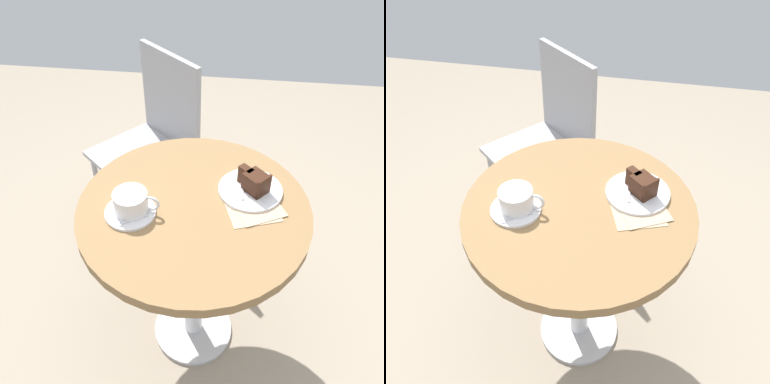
# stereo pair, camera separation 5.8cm
# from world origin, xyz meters

# --- Properties ---
(ground_plane) EXTENTS (4.40, 4.40, 0.01)m
(ground_plane) POSITION_xyz_m (0.00, 0.00, -0.01)
(ground_plane) COLOR gray
(ground_plane) RESTS_ON ground
(cafe_table) EXTENTS (0.68, 0.68, 0.71)m
(cafe_table) POSITION_xyz_m (0.00, 0.00, 0.58)
(cafe_table) COLOR olive
(cafe_table) RESTS_ON ground
(saucer) EXTENTS (0.15, 0.15, 0.01)m
(saucer) POSITION_xyz_m (-0.18, -0.05, 0.71)
(saucer) COLOR white
(saucer) RESTS_ON cafe_table
(coffee_cup) EXTENTS (0.13, 0.10, 0.06)m
(coffee_cup) POSITION_xyz_m (-0.17, -0.05, 0.75)
(coffee_cup) COLOR white
(coffee_cup) RESTS_ON saucer
(teaspoon) EXTENTS (0.08, 0.06, 0.00)m
(teaspoon) POSITION_xyz_m (-0.17, -0.10, 0.72)
(teaspoon) COLOR silver
(teaspoon) RESTS_ON saucer
(cake_plate) EXTENTS (0.19, 0.19, 0.01)m
(cake_plate) POSITION_xyz_m (0.16, 0.08, 0.71)
(cake_plate) COLOR white
(cake_plate) RESTS_ON cafe_table
(cake_slice) EXTENTS (0.10, 0.10, 0.07)m
(cake_slice) POSITION_xyz_m (0.17, 0.08, 0.75)
(cake_slice) COLOR #422619
(cake_slice) RESTS_ON cake_plate
(fork) EXTENTS (0.03, 0.14, 0.00)m
(fork) POSITION_xyz_m (0.13, 0.11, 0.72)
(fork) COLOR silver
(fork) RESTS_ON cake_plate
(napkin) EXTENTS (0.20, 0.19, 0.00)m
(napkin) POSITION_xyz_m (0.17, 0.02, 0.71)
(napkin) COLOR tan
(napkin) RESTS_ON cafe_table
(cafe_chair) EXTENTS (0.54, 0.54, 0.85)m
(cafe_chair) POSITION_xyz_m (-0.25, 0.63, 0.50)
(cafe_chair) COLOR #9E9EA3
(cafe_chair) RESTS_ON ground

